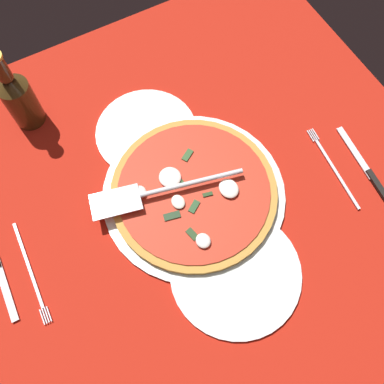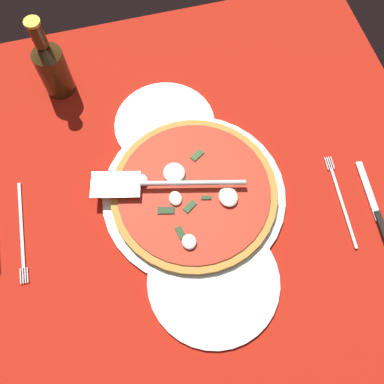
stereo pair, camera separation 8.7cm
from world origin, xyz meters
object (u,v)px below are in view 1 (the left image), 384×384
object	(u,v)px
pizza	(192,192)
place_setting_near	(14,270)
pizza_server	(158,191)
place_setting_far	(350,169)
beer_bottle	(19,98)
dinner_plate_right	(235,273)
dinner_plate_left	(146,132)

from	to	relation	value
pizza	place_setting_near	world-z (taller)	pizza
pizza_server	place_setting_far	bearing A→B (deg)	174.47
beer_bottle	dinner_plate_right	bearing A→B (deg)	22.97
dinner_plate_right	place_setting_near	world-z (taller)	place_setting_near
dinner_plate_left	dinner_plate_right	size ratio (longest dim) A/B	0.88
dinner_plate_left	pizza	size ratio (longest dim) A/B	0.65
pizza_server	place_setting_far	distance (cm)	41.36
place_setting_far	dinner_plate_right	bearing A→B (deg)	108.23
pizza	place_setting_near	xyz separation A→B (cm)	(-2.71, -37.67, -1.49)
dinner_plate_left	pizza_server	xyz separation A→B (cm)	(15.73, -4.73, 3.72)
pizza	dinner_plate_right	bearing A→B (deg)	-1.46
place_setting_near	place_setting_far	xyz separation A→B (cm)	(13.74, 70.31, -0.01)
pizza_server	pizza	bearing A→B (deg)	171.49
pizza	place_setting_near	size ratio (longest dim) A/B	1.57
dinner_plate_right	pizza	xyz separation A→B (cm)	(-18.31, 0.47, 1.36)
dinner_plate_right	place_setting_far	bearing A→B (deg)	102.41
pizza_server	place_setting_far	world-z (taller)	pizza_server
place_setting_near	beer_bottle	xyz separation A→B (cm)	(-31.49, 14.95, 7.64)
place_setting_far	beer_bottle	bearing A→B (deg)	56.57
pizza_server	beer_bottle	bearing A→B (deg)	-48.76
dinner_plate_left	pizza	xyz separation A→B (cm)	(18.28, 1.51, 1.36)
dinner_plate_right	beer_bottle	xyz separation A→B (cm)	(-52.52, -22.26, 7.50)
dinner_plate_right	pizza_server	distance (cm)	21.96
dinner_plate_left	place_setting_near	bearing A→B (deg)	-66.71
place_setting_near	place_setting_far	size ratio (longest dim) A/B	0.98
pizza_server	beer_bottle	distance (cm)	35.89
place_setting_near	place_setting_far	distance (cm)	71.64
pizza_server	place_setting_near	distance (cm)	31.67
pizza	pizza_server	xyz separation A→B (cm)	(-2.55, -6.24, 2.36)
place_setting_far	beer_bottle	size ratio (longest dim) A/B	1.07
pizza	pizza_server	world-z (taller)	pizza_server
dinner_plate_right	pizza_server	xyz separation A→B (cm)	(-20.86, -5.77, 3.72)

